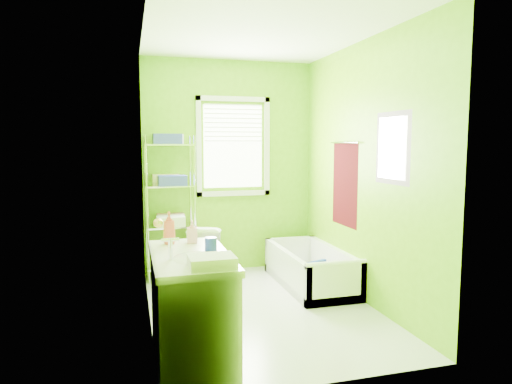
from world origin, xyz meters
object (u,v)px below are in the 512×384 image
object	(u,v)px
toilet	(208,252)
wire_shelf_unit	(171,191)
bathtub	(312,274)
vanity	(191,304)

from	to	relation	value
toilet	wire_shelf_unit	distance (m)	0.83
toilet	bathtub	bearing A→B (deg)	173.03
vanity	wire_shelf_unit	bearing A→B (deg)	88.56
bathtub	wire_shelf_unit	bearing A→B (deg)	152.93
bathtub	wire_shelf_unit	distance (m)	1.87
toilet	wire_shelf_unit	size ratio (longest dim) A/B	0.39
vanity	wire_shelf_unit	xyz separation A→B (m)	(0.05, 2.14, 0.61)
vanity	wire_shelf_unit	size ratio (longest dim) A/B	0.63
vanity	toilet	bearing A→B (deg)	77.03
bathtub	vanity	xyz separation A→B (m)	(-1.52, -1.39, 0.29)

